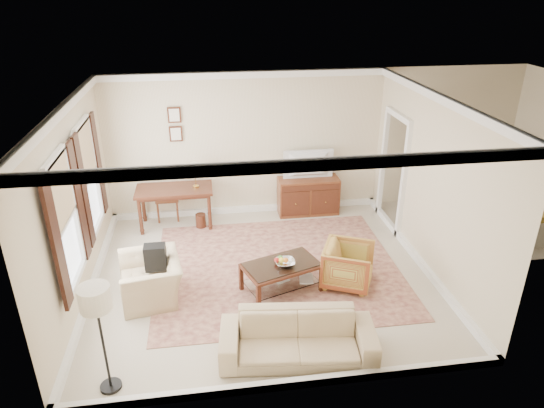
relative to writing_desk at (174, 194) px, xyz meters
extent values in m
cube|color=beige|center=(1.45, -2.03, -0.69)|extent=(5.50, 5.00, 0.01)
cube|color=white|center=(1.45, -2.03, 2.21)|extent=(5.50, 5.00, 0.01)
cube|color=beige|center=(1.45, 0.47, 0.76)|extent=(5.50, 0.01, 2.90)
cube|color=beige|center=(1.45, -4.53, 0.76)|extent=(5.50, 0.01, 2.90)
cube|color=beige|center=(-1.30, -2.03, 0.76)|extent=(0.01, 5.00, 2.90)
cube|color=beige|center=(4.20, -2.03, 0.76)|extent=(0.01, 5.00, 2.90)
cube|color=beige|center=(5.70, -0.88, -0.69)|extent=(3.00, 2.70, 0.01)
cube|color=maroon|center=(1.73, -1.86, -0.68)|extent=(4.06, 3.48, 0.01)
cube|color=#472114|center=(0.00, 0.00, 0.08)|extent=(1.46, 0.73, 0.05)
cylinder|color=#472114|center=(-0.65, -0.29, -0.32)|extent=(0.07, 0.07, 0.75)
cylinder|color=#472114|center=(0.65, -0.29, -0.32)|extent=(0.07, 0.07, 0.75)
cylinder|color=#472114|center=(-0.65, 0.29, -0.32)|extent=(0.07, 0.07, 0.75)
cylinder|color=#472114|center=(0.65, 0.29, -0.32)|extent=(0.07, 0.07, 0.75)
cube|color=brown|center=(2.69, 0.20, -0.31)|extent=(1.24, 0.48, 0.76)
imported|color=black|center=(2.69, 0.18, 0.56)|extent=(0.97, 0.56, 0.13)
cube|color=#472114|center=(1.69, -2.50, -0.24)|extent=(1.31, 1.02, 0.04)
cube|color=silver|center=(1.69, -2.50, -0.21)|extent=(1.23, 0.94, 0.01)
cube|color=silver|center=(1.69, -2.50, -0.53)|extent=(1.21, 0.92, 0.02)
cube|color=#472114|center=(1.27, -2.97, -0.47)|extent=(0.08, 0.08, 0.45)
cube|color=#472114|center=(2.30, -2.61, -0.47)|extent=(0.08, 0.08, 0.45)
cube|color=#472114|center=(1.07, -2.39, -0.47)|extent=(0.08, 0.08, 0.45)
cube|color=#472114|center=(2.10, -2.03, -0.47)|extent=(0.08, 0.08, 0.45)
imported|color=silver|center=(1.74, -2.54, -0.15)|extent=(0.42, 0.42, 0.10)
imported|color=brown|center=(1.58, -2.46, -0.50)|extent=(0.28, 0.12, 0.38)
imported|color=brown|center=(1.98, -2.49, -0.50)|extent=(0.28, 0.07, 0.38)
imported|color=#964220|center=(2.76, -2.47, -0.31)|extent=(0.94, 0.96, 0.76)
imported|color=tan|center=(-0.29, -2.39, -0.25)|extent=(0.81, 1.10, 0.88)
cube|color=black|center=(-0.21, -2.28, 0.00)|extent=(0.23, 0.33, 0.40)
imported|color=tan|center=(1.66, -3.97, -0.30)|extent=(2.04, 0.80, 0.77)
cylinder|color=black|center=(-0.66, -4.18, -0.67)|extent=(0.26, 0.26, 0.04)
cylinder|color=black|center=(-0.66, -4.18, -0.07)|extent=(0.03, 0.03, 1.21)
cylinder|color=silver|center=(-0.66, -4.18, 0.61)|extent=(0.35, 0.35, 0.28)
camera|label=1|loc=(0.62, -8.76, 3.75)|focal=32.00mm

